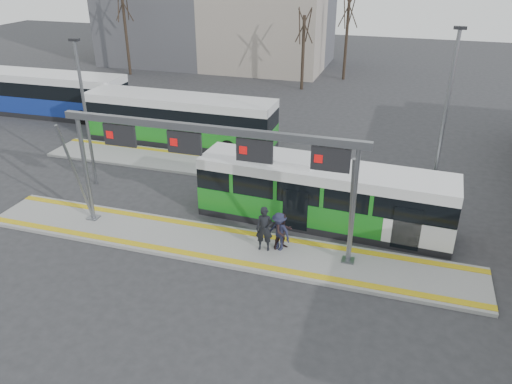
% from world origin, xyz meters
% --- Properties ---
extents(ground, '(120.00, 120.00, 0.00)m').
position_xyz_m(ground, '(0.00, 0.00, 0.00)').
color(ground, '#2D2D30').
rests_on(ground, ground).
extents(platform_main, '(22.00, 3.00, 0.15)m').
position_xyz_m(platform_main, '(0.00, 0.00, 0.07)').
color(platform_main, gray).
rests_on(platform_main, ground).
extents(platform_second, '(20.00, 3.00, 0.15)m').
position_xyz_m(platform_second, '(-4.00, 8.00, 0.07)').
color(platform_second, gray).
rests_on(platform_second, ground).
extents(tactile_main, '(22.00, 2.65, 0.02)m').
position_xyz_m(tactile_main, '(0.00, 0.00, 0.16)').
color(tactile_main, gold).
rests_on(tactile_main, platform_main).
extents(tactile_second, '(20.00, 0.35, 0.02)m').
position_xyz_m(tactile_second, '(-4.00, 9.15, 0.16)').
color(tactile_second, gold).
rests_on(tactile_second, platform_second).
extents(gantry, '(13.00, 1.68, 5.20)m').
position_xyz_m(gantry, '(-0.35, 0.25, 4.30)').
color(gantry, slate).
rests_on(gantry, platform_main).
extents(hero_bus, '(11.68, 3.01, 3.18)m').
position_xyz_m(hero_bus, '(3.80, 3.32, 1.46)').
color(hero_bus, black).
rests_on(hero_bus, ground).
extents(bg_bus_green, '(12.60, 2.72, 3.15)m').
position_xyz_m(bg_bus_green, '(-7.04, 11.22, 1.56)').
color(bg_bus_green, black).
rests_on(bg_bus_green, ground).
extents(bg_bus_blue, '(12.47, 3.02, 3.24)m').
position_xyz_m(bg_bus_blue, '(-19.29, 13.78, 1.60)').
color(bg_bus_blue, black).
rests_on(bg_bus_blue, ground).
extents(passenger_a, '(0.78, 0.58, 1.97)m').
position_xyz_m(passenger_a, '(1.98, 0.13, 1.13)').
color(passenger_a, black).
rests_on(passenger_a, platform_main).
extents(passenger_b, '(1.01, 0.99, 1.65)m').
position_xyz_m(passenger_b, '(2.70, 0.44, 0.97)').
color(passenger_b, black).
rests_on(passenger_b, platform_main).
extents(passenger_c, '(1.27, 1.01, 1.72)m').
position_xyz_m(passenger_c, '(2.56, 0.31, 1.01)').
color(passenger_c, '#1F2139').
rests_on(passenger_c, platform_main).
extents(tree_left, '(1.40, 1.40, 7.30)m').
position_xyz_m(tree_left, '(-2.47, 27.20, 5.53)').
color(tree_left, '#382B21').
rests_on(tree_left, ground).
extents(tree_mid, '(1.40, 1.40, 8.67)m').
position_xyz_m(tree_mid, '(0.60, 32.19, 6.58)').
color(tree_mid, '#382B21').
rests_on(tree_mid, ground).
extents(tree_far, '(1.40, 1.40, 9.22)m').
position_xyz_m(tree_far, '(-20.50, 27.80, 6.99)').
color(tree_far, '#382B21').
rests_on(tree_far, ground).
extents(lamp_west, '(0.50, 0.25, 7.73)m').
position_xyz_m(lamp_west, '(-8.76, 3.93, 4.11)').
color(lamp_west, slate).
rests_on(lamp_west, ground).
extents(lamp_east, '(0.50, 0.25, 8.84)m').
position_xyz_m(lamp_east, '(8.60, 5.13, 4.66)').
color(lamp_east, slate).
rests_on(lamp_east, ground).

